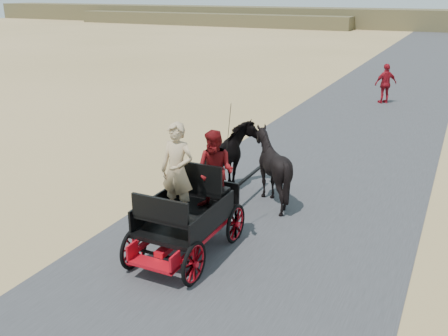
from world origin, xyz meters
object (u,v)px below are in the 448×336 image
at_px(carriage, 187,235).
at_px(horse_left, 229,161).
at_px(horse_right, 272,167).
at_px(pedestrian, 386,84).

xyz_separation_m(carriage, horse_left, (-0.55, 3.00, 0.49)).
bearing_deg(horse_right, carriage, 79.61).
xyz_separation_m(horse_left, pedestrian, (1.75, 12.29, 0.02)).
relative_size(carriage, horse_right, 1.41).
relative_size(horse_left, pedestrian, 1.16).
height_order(carriage, horse_right, horse_right).
relative_size(carriage, pedestrian, 1.39).
bearing_deg(pedestrian, horse_right, 48.44).
height_order(horse_left, horse_right, horse_right).
xyz_separation_m(carriage, pedestrian, (1.20, 15.29, 0.50)).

